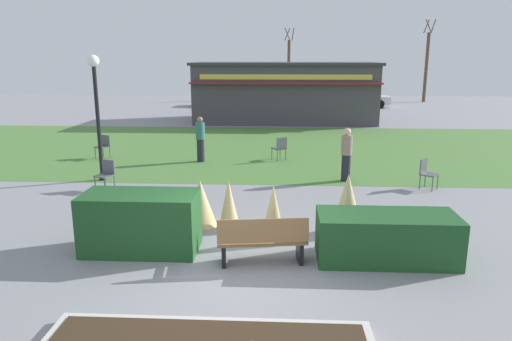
{
  "coord_description": "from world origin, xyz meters",
  "views": [
    {
      "loc": [
        0.77,
        -7.96,
        3.85
      ],
      "look_at": [
        0.18,
        3.34,
        1.1
      ],
      "focal_mm": 33.06,
      "sensor_mm": 36.0,
      "label": 1
    }
  ],
  "objects": [
    {
      "name": "park_bench",
      "position": [
        0.45,
        0.33,
        0.48
      ],
      "size": [
        1.75,
        0.74,
        0.95
      ],
      "color": "olive",
      "rests_on": "ground_plane"
    },
    {
      "name": "parked_car_east_slot",
      "position": [
        7.03,
        29.33,
        0.64
      ],
      "size": [
        4.35,
        2.35,
        1.2
      ],
      "color": "silver",
      "rests_on": "ground_plane"
    },
    {
      "name": "tree_right_bg",
      "position": [
        1.47,
        36.71,
        2.81
      ],
      "size": [
        0.91,
        0.96,
        6.36
      ],
      "color": "brown",
      "rests_on": "ground_plane"
    },
    {
      "name": "ornamental_grass_behind_left",
      "position": [
        2.27,
        2.08,
        0.68
      ],
      "size": [
        0.75,
        0.75,
        1.35
      ],
      "primitive_type": "cone",
      "color": "#D1BC7F",
      "rests_on": "ground_plane"
    },
    {
      "name": "food_kiosk",
      "position": [
        1.0,
        20.87,
        1.76
      ],
      "size": [
        10.85,
        5.27,
        3.5
      ],
      "color": "#47424C",
      "rests_on": "ground_plane"
    },
    {
      "name": "person_strolling",
      "position": [
        2.85,
        6.62,
        0.86
      ],
      "size": [
        0.34,
        0.34,
        1.69
      ],
      "rotation": [
        0.0,
        0.0,
        0.6
      ],
      "color": "#23232D",
      "rests_on": "ground_plane"
    },
    {
      "name": "tree_left_bg",
      "position": [
        13.16,
        33.9,
        3.07
      ],
      "size": [
        0.91,
        0.96,
        6.86
      ],
      "color": "brown",
      "rests_on": "ground_plane"
    },
    {
      "name": "ornamental_grass_behind_center",
      "position": [
        0.64,
        1.43,
        0.63
      ],
      "size": [
        0.54,
        0.54,
        1.26
      ],
      "primitive_type": "cone",
      "color": "#D1BC7F",
      "rests_on": "ground_plane"
    },
    {
      "name": "cafe_chair_center",
      "position": [
        0.77,
        9.54,
        0.53
      ],
      "size": [
        0.61,
        0.61,
        0.89
      ],
      "color": "#4C5156",
      "rests_on": "ground_plane"
    },
    {
      "name": "ornamental_grass_behind_right",
      "position": [
        -1.06,
        2.36,
        0.55
      ],
      "size": [
        0.75,
        0.75,
        1.1
      ],
      "primitive_type": "cone",
      "color": "#D1BC7F",
      "rests_on": "ground_plane"
    },
    {
      "name": "lawn_patch",
      "position": [
        0.0,
        11.98,
        0.0
      ],
      "size": [
        36.0,
        12.0,
        0.01
      ],
      "primitive_type": "cube",
      "color": "#4C7A38",
      "rests_on": "ground_plane"
    },
    {
      "name": "hedge_left",
      "position": [
        -2.01,
        0.86,
        0.6
      ],
      "size": [
        2.28,
        1.1,
        1.2
      ],
      "primitive_type": "cube",
      "color": "#1E4C23",
      "rests_on": "ground_plane"
    },
    {
      "name": "ground_plane",
      "position": [
        0.0,
        0.0,
        0.0
      ],
      "size": [
        80.0,
        80.0,
        0.0
      ],
      "primitive_type": "plane",
      "color": "gray"
    },
    {
      "name": "cafe_chair_west",
      "position": [
        5.12,
        5.84,
        0.53
      ],
      "size": [
        0.62,
        0.62,
        0.89
      ],
      "color": "#4C5156",
      "rests_on": "ground_plane"
    },
    {
      "name": "trash_bin",
      "position": [
        3.74,
        1.17,
        0.43
      ],
      "size": [
        0.52,
        0.52,
        0.86
      ],
      "primitive_type": "cylinder",
      "color": "#2D4233",
      "rests_on": "ground_plane"
    },
    {
      "name": "cafe_chair_east",
      "position": [
        -4.33,
        5.21,
        0.53
      ],
      "size": [
        0.57,
        0.57,
        0.89
      ],
      "color": "#4C5156",
      "rests_on": "ground_plane"
    },
    {
      "name": "person_standing",
      "position": [
        -2.2,
        9.19,
        0.86
      ],
      "size": [
        0.34,
        0.34,
        1.69
      ],
      "rotation": [
        0.0,
        0.0,
        3.83
      ],
      "color": "#23232D",
      "rests_on": "ground_plane"
    },
    {
      "name": "cafe_chair_north",
      "position": [
        -6.04,
        9.61,
        0.53
      ],
      "size": [
        0.6,
        0.6,
        0.89
      ],
      "color": "#4C5156",
      "rests_on": "ground_plane"
    },
    {
      "name": "parked_car_center_slot",
      "position": [
        1.54,
        29.33,
        0.64
      ],
      "size": [
        4.28,
        2.21,
        1.2
      ],
      "color": "#B7BABF",
      "rests_on": "ground_plane"
    },
    {
      "name": "parked_car_west_slot",
      "position": [
        -4.01,
        29.33,
        0.64
      ],
      "size": [
        4.35,
        2.35,
        1.2
      ],
      "color": "navy",
      "rests_on": "ground_plane"
    },
    {
      "name": "lamppost_mid",
      "position": [
        -4.89,
        6.31,
        2.47
      ],
      "size": [
        0.36,
        0.36,
        3.89
      ],
      "color": "black",
      "rests_on": "ground_plane"
    },
    {
      "name": "ornamental_grass_behind_far",
      "position": [
        -0.37,
        2.1,
        0.59
      ],
      "size": [
        0.51,
        0.51,
        1.17
      ],
      "primitive_type": "cone",
      "color": "#D1BC7F",
      "rests_on": "ground_plane"
    },
    {
      "name": "hedge_right",
      "position": [
        2.83,
        0.64,
        0.46
      ],
      "size": [
        2.65,
        1.1,
        0.93
      ],
      "primitive_type": "cube",
      "color": "#1E4C23",
      "rests_on": "ground_plane"
    }
  ]
}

